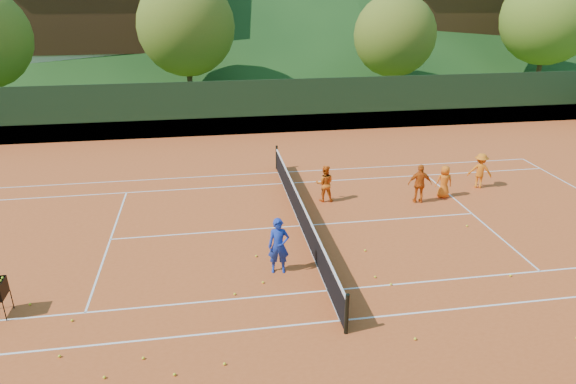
{
  "coord_description": "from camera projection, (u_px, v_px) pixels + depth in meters",
  "views": [
    {
      "loc": [
        -3.01,
        -15.82,
        7.88
      ],
      "look_at": [
        -0.45,
        0.0,
        1.33
      ],
      "focal_mm": 32.0,
      "sensor_mm": 36.0,
      "label": 1
    }
  ],
  "objects": [
    {
      "name": "tennis_ball_9",
      "position": [
        510.0,
        276.0,
        14.78
      ],
      "size": [
        0.07,
        0.07,
        0.07
      ],
      "primitive_type": "sphere",
      "color": "yellow",
      "rests_on": "clay_court"
    },
    {
      "name": "chalet_mid",
      "position": [
        298.0,
        16.0,
        47.95
      ],
      "size": [
        12.65,
        8.82,
        11.45
      ],
      "color": "beige",
      "rests_on": "ground"
    },
    {
      "name": "tree_c",
      "position": [
        395.0,
        35.0,
        35.0
      ],
      "size": [
        5.6,
        5.6,
        7.35
      ],
      "color": "#3D2518",
      "rests_on": "ground"
    },
    {
      "name": "tree_b",
      "position": [
        186.0,
        27.0,
        33.6
      ],
      "size": [
        6.4,
        6.4,
        8.4
      ],
      "color": "#402B19",
      "rests_on": "ground"
    },
    {
      "name": "tennis_ball_1",
      "position": [
        104.0,
        377.0,
        10.97
      ],
      "size": [
        0.07,
        0.07,
        0.07
      ],
      "primitive_type": "sphere",
      "color": "yellow",
      "rests_on": "clay_court"
    },
    {
      "name": "tennis_ball_16",
      "position": [
        59.0,
        356.0,
        11.59
      ],
      "size": [
        0.07,
        0.07,
        0.07
      ],
      "primitive_type": "sphere",
      "color": "yellow",
      "rests_on": "clay_court"
    },
    {
      "name": "tree_d",
      "position": [
        548.0,
        18.0,
        37.32
      ],
      "size": [
        6.8,
        6.8,
        8.93
      ],
      "color": "#432B1B",
      "rests_on": "ground"
    },
    {
      "name": "student_d",
      "position": [
        480.0,
        171.0,
        20.98
      ],
      "size": [
        1.08,
        0.87,
        1.46
      ],
      "primitive_type": "imported",
      "rotation": [
        0.0,
        0.0,
        2.74
      ],
      "color": "orange",
      "rests_on": "clay_court"
    },
    {
      "name": "tennis_ball_15",
      "position": [
        365.0,
        250.0,
        16.18
      ],
      "size": [
        0.07,
        0.07,
        0.07
      ],
      "primitive_type": "sphere",
      "color": "yellow",
      "rests_on": "clay_court"
    },
    {
      "name": "student_c",
      "position": [
        444.0,
        182.0,
        20.03
      ],
      "size": [
        0.67,
        0.47,
        1.3
      ],
      "primitive_type": "imported",
      "rotation": [
        0.0,
        0.0,
        3.04
      ],
      "color": "orange",
      "rests_on": "clay_court"
    },
    {
      "name": "tennis_ball_8",
      "position": [
        72.0,
        320.0,
        12.82
      ],
      "size": [
        0.07,
        0.07,
        0.07
      ],
      "primitive_type": "sphere",
      "color": "yellow",
      "rests_on": "clay_court"
    },
    {
      "name": "tennis_net",
      "position": [
        301.0,
        213.0,
        17.69
      ],
      "size": [
        0.1,
        12.07,
        1.1
      ],
      "color": "black",
      "rests_on": "clay_court"
    },
    {
      "name": "ground",
      "position": [
        301.0,
        226.0,
        17.89
      ],
      "size": [
        400.0,
        400.0,
        0.0
      ],
      "primitive_type": "plane",
      "color": "#2E4E18",
      "rests_on": "ground"
    },
    {
      "name": "student_b",
      "position": [
        420.0,
        184.0,
        19.51
      ],
      "size": [
        0.95,
        0.52,
        1.54
      ],
      "primitive_type": "imported",
      "rotation": [
        0.0,
        0.0,
        2.97
      ],
      "color": "#DA5D13",
      "rests_on": "clay_court"
    },
    {
      "name": "tennis_ball_5",
      "position": [
        256.0,
        256.0,
        15.84
      ],
      "size": [
        0.07,
        0.07,
        0.07
      ],
      "primitive_type": "sphere",
      "color": "yellow",
      "rests_on": "clay_court"
    },
    {
      "name": "tennis_ball_20",
      "position": [
        391.0,
        284.0,
        14.36
      ],
      "size": [
        0.07,
        0.07,
        0.07
      ],
      "primitive_type": "sphere",
      "color": "yellow",
      "rests_on": "clay_court"
    },
    {
      "name": "chalet_right",
      "position": [
        459.0,
        14.0,
        46.26
      ],
      "size": [
        11.5,
        8.82,
        11.91
      ],
      "color": "beige",
      "rests_on": "ground"
    },
    {
      "name": "coach",
      "position": [
        279.0,
        246.0,
        14.75
      ],
      "size": [
        0.66,
        0.48,
        1.69
      ],
      "primitive_type": "imported",
      "rotation": [
        0.0,
        0.0,
        -0.12
      ],
      "color": "#1A35AE",
      "rests_on": "clay_court"
    },
    {
      "name": "tennis_ball_14",
      "position": [
        415.0,
        339.0,
        12.16
      ],
      "size": [
        0.07,
        0.07,
        0.07
      ],
      "primitive_type": "sphere",
      "color": "yellow",
      "rests_on": "clay_court"
    },
    {
      "name": "tennis_ball_11",
      "position": [
        30.0,
        304.0,
        13.47
      ],
      "size": [
        0.07,
        0.07,
        0.07
      ],
      "primitive_type": "sphere",
      "color": "yellow",
      "rests_on": "clay_court"
    },
    {
      "name": "tennis_ball_12",
      "position": [
        235.0,
        294.0,
        13.91
      ],
      "size": [
        0.07,
        0.07,
        0.07
      ],
      "primitive_type": "sphere",
      "color": "yellow",
      "rests_on": "clay_court"
    },
    {
      "name": "tennis_ball_2",
      "position": [
        467.0,
        226.0,
        17.8
      ],
      "size": [
        0.07,
        0.07,
        0.07
      ],
      "primitive_type": "sphere",
      "color": "yellow",
      "rests_on": "clay_court"
    },
    {
      "name": "student_a",
      "position": [
        325.0,
        183.0,
        19.67
      ],
      "size": [
        0.78,
        0.65,
        1.44
      ],
      "primitive_type": "imported",
      "rotation": [
        0.0,
        0.0,
        2.98
      ],
      "color": "orange",
      "rests_on": "clay_court"
    },
    {
      "name": "tennis_ball_0",
      "position": [
        263.0,
        282.0,
        14.45
      ],
      "size": [
        0.07,
        0.07,
        0.07
      ],
      "primitive_type": "sphere",
      "color": "yellow",
      "rests_on": "clay_court"
    },
    {
      "name": "tennis_ball_7",
      "position": [
        375.0,
        277.0,
        14.72
      ],
      "size": [
        0.07,
        0.07,
        0.07
      ],
      "primitive_type": "sphere",
      "color": "yellow",
      "rests_on": "clay_court"
    },
    {
      "name": "tennis_ball_3",
      "position": [
        174.0,
        374.0,
        11.05
      ],
      "size": [
        0.07,
        0.07,
        0.07
      ],
      "primitive_type": "sphere",
      "color": "yellow",
      "rests_on": "clay_court"
    },
    {
      "name": "court_lines",
      "position": [
        301.0,
        226.0,
        17.88
      ],
      "size": [
        23.83,
        11.03,
        0.0
      ],
      "color": "silver",
      "rests_on": "clay_court"
    },
    {
      "name": "tennis_ball_6",
      "position": [
        143.0,
        358.0,
        11.53
      ],
      "size": [
        0.07,
        0.07,
        0.07
      ],
      "primitive_type": "sphere",
      "color": "yellow",
      "rests_on": "clay_court"
    },
    {
      "name": "tennis_ball_10",
      "position": [
        224.0,
        364.0,
        11.36
      ],
      "size": [
        0.07,
        0.07,
        0.07
      ],
      "primitive_type": "sphere",
      "color": "yellow",
      "rests_on": "clay_court"
    },
    {
      "name": "perimeter_fence",
      "position": [
        301.0,
        193.0,
        17.41
      ],
      "size": [
        40.4,
        24.24,
        3.0
      ],
      "color": "black",
      "rests_on": "clay_court"
    },
    {
      "name": "clay_court",
      "position": [
        301.0,
        226.0,
        17.88
      ],
      "size": [
        40.0,
        24.0,
        0.02
      ],
      "primitive_type": "cube",
      "color": "#C14E1F",
      "rests_on": "ground"
    },
    {
      "name": "chalet_left",
      "position": [
        113.0,
        12.0,
        41.69
      ],
      "size": [
        13.8,
        9.93,
        12.92
      ],
      "color": "beige",
      "rests_on": "ground"
    }
  ]
}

